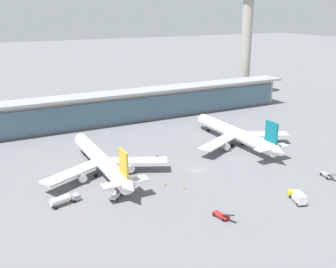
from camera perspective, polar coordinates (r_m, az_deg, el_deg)
name	(u,v)px	position (r m, az deg, el deg)	size (l,w,h in m)	color
ground_plane	(197,170)	(133.05, 4.32, -5.34)	(1200.00, 1200.00, 0.00)	slate
airliner_left_stand	(102,161)	(129.93, -9.71, -3.92)	(42.85, 55.58, 14.83)	white
airliner_centre_stand	(236,134)	(157.74, 9.98, 0.02)	(42.86, 55.57, 14.83)	white
service_truck_near_nose_grey	(327,175)	(137.19, 22.35, -5.61)	(2.88, 6.93, 2.70)	gray
service_truck_under_wing_grey	(157,159)	(139.88, -1.65, -3.72)	(2.86, 1.71, 2.05)	gray
service_truck_mid_apron_white	(116,195)	(115.07, -7.63, -8.91)	(5.56, 5.96, 2.70)	silver
service_truck_by_tail_yellow	(298,197)	(117.20, 18.58, -8.74)	(4.65, 7.65, 3.10)	yellow
service_truck_on_taxiway_red	(221,215)	(104.76, 7.88, -11.79)	(2.77, 6.94, 2.70)	#B21E1E
service_truck_at_far_stand_grey	(63,199)	(113.61, -15.14, -9.27)	(8.89, 4.46, 2.95)	gray
terminal_building	(124,106)	(188.22, -6.47, 4.11)	(183.60, 12.80, 15.20)	#9E998E
control_tower	(247,31)	(244.92, 11.54, 14.67)	(12.00, 12.00, 73.41)	#9E998E
safety_cone_alpha	(69,204)	(113.70, -14.40, -9.97)	(0.62, 0.62, 0.70)	orange
safety_cone_bravo	(138,186)	(121.00, -4.37, -7.65)	(0.62, 0.62, 0.70)	orange
safety_cone_charlie	(165,184)	(121.81, -0.37, -7.41)	(0.62, 0.62, 0.70)	orange
safety_cone_delta	(184,188)	(119.46, 2.41, -7.96)	(0.62, 0.62, 0.70)	orange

